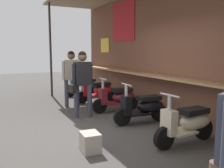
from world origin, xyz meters
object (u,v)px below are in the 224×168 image
(scooter_red, at_px, (99,91))
(shopper_with_handbag, at_px, (82,77))
(scooter_black, at_px, (144,107))
(shopper_passing, at_px, (72,73))
(merchandise_crate, at_px, (90,142))
(scooter_teal, at_px, (85,86))
(scooter_maroon, at_px, (119,98))
(scooter_cream, at_px, (189,123))

(scooter_red, height_order, shopper_with_handbag, shopper_with_handbag)
(scooter_black, height_order, shopper_passing, shopper_passing)
(shopper_passing, distance_m, merchandise_crate, 3.64)
(shopper_with_handbag, relative_size, merchandise_crate, 4.59)
(scooter_red, bearing_deg, scooter_teal, -87.35)
(scooter_maroon, relative_size, shopper_with_handbag, 0.83)
(scooter_maroon, bearing_deg, merchandise_crate, 53.96)
(scooter_teal, bearing_deg, shopper_with_handbag, 72.28)
(scooter_teal, distance_m, shopper_passing, 1.97)
(scooter_black, distance_m, shopper_with_handbag, 1.73)
(scooter_teal, relative_size, merchandise_crate, 3.80)
(scooter_teal, distance_m, scooter_red, 1.31)
(shopper_with_handbag, bearing_deg, scooter_red, 134.08)
(merchandise_crate, bearing_deg, shopper_passing, 167.43)
(scooter_red, bearing_deg, merchandise_crate, 67.24)
(scooter_red, distance_m, shopper_passing, 1.22)
(scooter_red, height_order, scooter_maroon, same)
(merchandise_crate, bearing_deg, scooter_red, 154.60)
(scooter_cream, bearing_deg, shopper_passing, -78.81)
(scooter_teal, bearing_deg, scooter_maroon, 93.70)
(scooter_maroon, bearing_deg, scooter_cream, 91.56)
(scooter_black, bearing_deg, scooter_maroon, -86.70)
(scooter_cream, distance_m, shopper_with_handbag, 2.89)
(scooter_black, height_order, scooter_cream, same)
(merchandise_crate, bearing_deg, shopper_with_handbag, 163.65)
(scooter_red, bearing_deg, shopper_passing, 17.25)
(scooter_teal, xyz_separation_m, scooter_maroon, (2.73, 0.00, 0.00))
(scooter_red, height_order, scooter_black, same)
(scooter_black, bearing_deg, shopper_with_handbag, -41.39)
(scooter_cream, relative_size, merchandise_crate, 3.80)
(shopper_passing, bearing_deg, scooter_teal, -30.57)
(shopper_with_handbag, bearing_deg, scooter_cream, 13.57)
(scooter_teal, bearing_deg, scooter_cream, 93.70)
(scooter_maroon, distance_m, shopper_with_handbag, 1.32)
(scooter_red, bearing_deg, scooter_maroon, 92.65)
(scooter_teal, relative_size, scooter_red, 1.00)
(merchandise_crate, bearing_deg, scooter_cream, 75.34)
(shopper_with_handbag, bearing_deg, scooter_black, 34.97)
(scooter_red, relative_size, scooter_cream, 1.00)
(scooter_teal, height_order, scooter_red, same)
(scooter_teal, height_order, shopper_passing, shopper_passing)
(shopper_passing, bearing_deg, scooter_maroon, -137.89)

